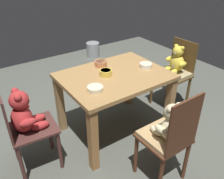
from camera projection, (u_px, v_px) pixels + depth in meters
ground_plane at (114, 130)px, 2.91m from camera, size 5.20×5.20×0.04m
dining_table at (115, 86)px, 2.59m from camera, size 1.12×0.85×0.74m
teddy_chair_near_right at (175, 67)px, 3.11m from camera, size 0.41×0.43×0.89m
teddy_chair_near_front at (169, 132)px, 2.00m from camera, size 0.39×0.38×0.96m
teddy_chair_near_left at (24, 119)px, 2.11m from camera, size 0.45×0.41×0.89m
porridge_bowl_terracotta_far_center at (101, 63)px, 2.71m from camera, size 0.14×0.14×0.06m
porridge_bowl_yellow_center at (106, 72)px, 2.50m from camera, size 0.13×0.13×0.06m
porridge_bowl_white_near_right at (146, 65)px, 2.67m from camera, size 0.14×0.14×0.05m
porridge_bowl_cream_near_left at (95, 89)px, 2.22m from camera, size 0.15×0.15×0.05m
metal_pail at (93, 50)px, 4.84m from camera, size 0.26×0.26×0.28m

